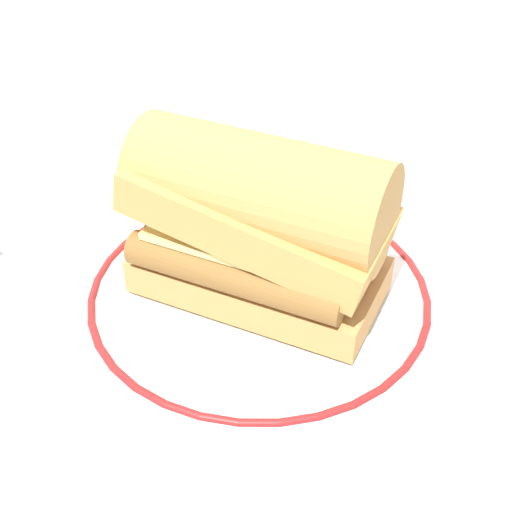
{
  "coord_description": "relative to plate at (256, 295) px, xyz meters",
  "views": [
    {
      "loc": [
        0.04,
        -0.36,
        0.35
      ],
      "look_at": [
        -0.0,
        0.03,
        0.04
      ],
      "focal_mm": 48.35,
      "sensor_mm": 36.0,
      "label": 1
    }
  ],
  "objects": [
    {
      "name": "ground_plane",
      "position": [
        0.0,
        -0.03,
        -0.01
      ],
      "size": [
        1.5,
        1.5,
        0.0
      ],
      "primitive_type": "plane",
      "color": "silver"
    },
    {
      "name": "plate",
      "position": [
        0.0,
        0.0,
        0.0
      ],
      "size": [
        0.28,
        0.28,
        0.01
      ],
      "color": "white",
      "rests_on": "ground_plane"
    },
    {
      "name": "sausage_sandwich",
      "position": [
        -0.0,
        0.0,
        0.07
      ],
      "size": [
        0.2,
        0.15,
        0.12
      ],
      "rotation": [
        0.0,
        0.0,
        -0.34
      ],
      "color": "tan",
      "rests_on": "plate"
    }
  ]
}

